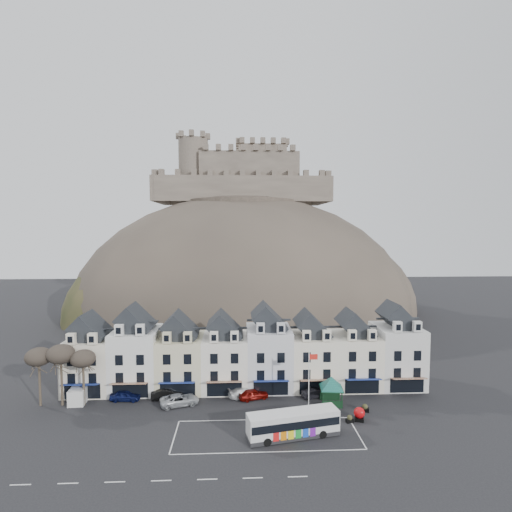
{
  "coord_description": "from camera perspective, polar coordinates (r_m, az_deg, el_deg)",
  "views": [
    {
      "loc": [
        -1.44,
        -44.87,
        24.9
      ],
      "look_at": [
        1.78,
        24.0,
        19.88
      ],
      "focal_mm": 28.0,
      "sensor_mm": 36.0,
      "label": 1
    }
  ],
  "objects": [
    {
      "name": "car_white",
      "position": [
        61.81,
        -1.62,
        -18.88
      ],
      "size": [
        5.24,
        3.26,
        1.42
      ],
      "primitive_type": "imported",
      "rotation": [
        0.0,
        0.0,
        1.85
      ],
      "color": "white",
      "rests_on": "ground"
    },
    {
      "name": "ground",
      "position": [
        51.34,
        -0.81,
        -24.85
      ],
      "size": [
        300.0,
        300.0,
        0.0
      ],
      "primitive_type": "plane",
      "color": "black",
      "rests_on": "ground"
    },
    {
      "name": "castle",
      "position": [
        121.79,
        -1.77,
        11.38
      ],
      "size": [
        50.2,
        22.2,
        22.0
      ],
      "color": "brown",
      "rests_on": "ground"
    },
    {
      "name": "flagpole",
      "position": [
        55.94,
        7.66,
        -16.97
      ],
      "size": [
        1.21,
        0.13,
        8.35
      ],
      "rotation": [
        0.0,
        0.0,
        -0.02
      ],
      "color": "silver",
      "rests_on": "ground"
    },
    {
      "name": "planter_east",
      "position": [
        59.44,
        15.3,
        -20.21
      ],
      "size": [
        1.18,
        0.83,
        1.07
      ],
      "rotation": [
        0.0,
        0.0,
        -0.31
      ],
      "color": "black",
      "rests_on": "ground"
    },
    {
      "name": "red_buoy",
      "position": [
        56.8,
        14.54,
        -20.99
      ],
      "size": [
        1.47,
        1.47,
        1.72
      ],
      "rotation": [
        0.0,
        0.0,
        -0.32
      ],
      "color": "black",
      "rests_on": "ground"
    },
    {
      "name": "townhouse_terrace",
      "position": [
        63.94,
        -1.16,
        -13.69
      ],
      "size": [
        54.4,
        9.35,
        11.8
      ],
      "color": "#EEE6CE",
      "rests_on": "ground"
    },
    {
      "name": "coach_bay_markings",
      "position": [
        52.53,
        1.53,
        -24.13
      ],
      "size": [
        22.0,
        7.5,
        0.01
      ],
      "primitive_type": "cube",
      "color": "silver",
      "rests_on": "ground"
    },
    {
      "name": "bus_shelter",
      "position": [
        59.66,
        10.72,
        -17.37
      ],
      "size": [
        6.21,
        6.21,
        3.96
      ],
      "rotation": [
        0.0,
        0.0,
        -0.1
      ],
      "color": "black",
      "rests_on": "ground"
    },
    {
      "name": "planter_west",
      "position": [
        56.22,
        13.25,
        -21.71
      ],
      "size": [
        1.06,
        0.69,
        0.98
      ],
      "rotation": [
        0.0,
        0.0,
        0.21
      ],
      "color": "black",
      "rests_on": "ground"
    },
    {
      "name": "car_black",
      "position": [
        62.63,
        -12.55,
        -18.61
      ],
      "size": [
        4.83,
        2.28,
        1.53
      ],
      "primitive_type": "imported",
      "rotation": [
        0.0,
        0.0,
        1.72
      ],
      "color": "black",
      "rests_on": "ground"
    },
    {
      "name": "car_charcoal",
      "position": [
        62.3,
        8.58,
        -18.75
      ],
      "size": [
        4.42,
        2.47,
        1.38
      ],
      "primitive_type": "imported",
      "rotation": [
        0.0,
        0.0,
        1.83
      ],
      "color": "black",
      "rests_on": "ground"
    },
    {
      "name": "castle_hill",
      "position": [
        116.52,
        -1.3,
        -8.12
      ],
      "size": [
        100.0,
        76.0,
        68.0
      ],
      "color": "#3B342D",
      "rests_on": "ground"
    },
    {
      "name": "tree_left_near",
      "position": [
        62.19,
        -23.49,
        -13.34
      ],
      "size": [
        3.43,
        3.43,
        7.84
      ],
      "color": "#3C3126",
      "rests_on": "ground"
    },
    {
      "name": "car_maroon",
      "position": [
        61.11,
        -0.38,
        -19.12
      ],
      "size": [
        4.69,
        3.03,
        1.48
      ],
      "primitive_type": "imported",
      "rotation": [
        0.0,
        0.0,
        1.89
      ],
      "color": "#650905",
      "rests_on": "ground"
    },
    {
      "name": "tree_left_mid",
      "position": [
        63.1,
        -26.12,
        -12.52
      ],
      "size": [
        3.78,
        3.78,
        8.64
      ],
      "color": "#3C3126",
      "rests_on": "ground"
    },
    {
      "name": "car_navy",
      "position": [
        63.49,
        -18.17,
        -18.43
      ],
      "size": [
        4.36,
        1.93,
        1.46
      ],
      "primitive_type": "imported",
      "rotation": [
        0.0,
        0.0,
        1.52
      ],
      "color": "#0D1545",
      "rests_on": "ground"
    },
    {
      "name": "white_van",
      "position": [
        65.68,
        -23.81,
        -17.43
      ],
      "size": [
        2.51,
        5.02,
        2.22
      ],
      "rotation": [
        0.0,
        0.0,
        0.08
      ],
      "color": "silver",
      "rests_on": "ground"
    },
    {
      "name": "tree_left_far",
      "position": [
        64.42,
        -28.62,
        -12.58
      ],
      "size": [
        3.61,
        3.61,
        8.24
      ],
      "color": "#3C3126",
      "rests_on": "ground"
    },
    {
      "name": "car_silver",
      "position": [
        60.29,
        -10.86,
        -19.52
      ],
      "size": [
        5.84,
        3.99,
        1.51
      ],
      "primitive_type": "imported",
      "rotation": [
        0.0,
        0.0,
        1.88
      ],
      "color": "#AFB3B7",
      "rests_on": "ground"
    },
    {
      "name": "bus",
      "position": [
        51.46,
        5.33,
        -22.64
      ],
      "size": [
        11.28,
        4.73,
        3.1
      ],
      "rotation": [
        0.0,
        0.0,
        0.2
      ],
      "color": "#262628",
      "rests_on": "ground"
    }
  ]
}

